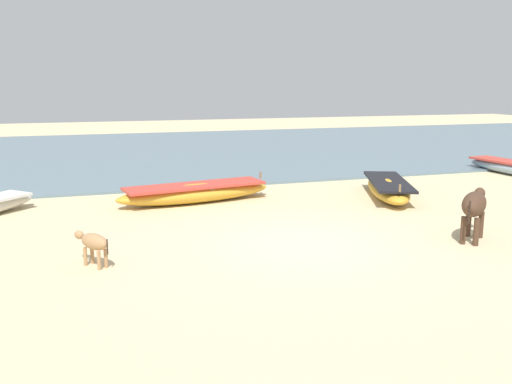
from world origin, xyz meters
name	(u,v)px	position (x,y,z in m)	size (l,w,h in m)	color
ground	(302,245)	(0.00, 0.00, 0.00)	(80.00, 80.00, 0.00)	beige
sea_water	(173,151)	(0.00, 16.67, 0.04)	(60.00, 20.00, 0.08)	slate
fishing_boat_2	(196,192)	(-1.28, 4.77, 0.28)	(4.64, 1.78, 0.72)	gold
fishing_boat_4	(388,188)	(4.28, 3.68, 0.28)	(2.41, 3.94, 0.71)	gold
cow_adult_dark	(474,205)	(3.62, -0.77, 0.76)	(1.39, 1.31, 1.06)	#4C3323
calf_near_tan	(93,243)	(-4.16, -0.04, 0.45)	(0.70, 0.87, 0.63)	tan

